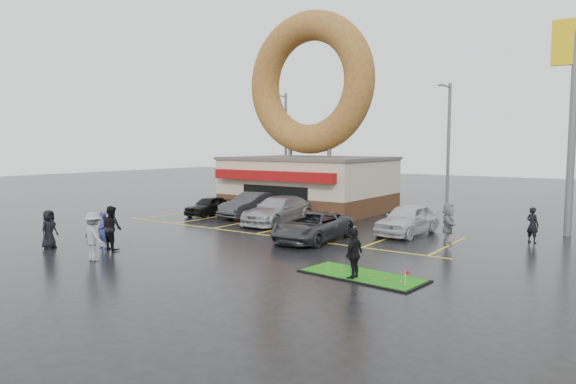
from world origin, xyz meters
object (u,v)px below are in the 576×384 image
Objects in this scene: shell_sign at (575,86)px; car_silver at (278,210)px; streetlight_mid at (448,141)px; dumpster at (258,197)px; putting_green at (362,275)px; streetlight_left at (285,142)px; person_cameraman at (354,254)px; car_dgrey at (253,205)px; person_blue at (103,230)px; car_white at (408,219)px; donut_shop at (309,146)px; car_grey at (313,226)px; car_black at (209,206)px.

car_silver is (-14.11, -5.16, -6.60)m from shell_sign.
streetlight_mid is 14.59m from dumpster.
streetlight_left is at bearing 131.11° from putting_green.
car_silver is 12.68m from person_cameraman.
shell_sign reaches higher than car_dgrey.
streetlight_left is at bearing 107.40° from person_blue.
dumpster is at bearing 162.88° from car_white.
person_blue is 11.59m from person_cameraman.
donut_shop is 7.69× the size of person_cameraman.
person_blue is (-6.53, -6.79, 0.12)m from car_grey.
dumpster is (-0.69, 5.89, 0.03)m from car_black.
streetlight_left is 28.28m from putting_green.
shell_sign is at bearing -18.99° from streetlight_left.
car_dgrey is at bearing -121.50° from streetlight_mid.
car_white is (9.37, -5.29, -3.69)m from donut_shop.
shell_sign is at bearing 10.38° from car_black.
donut_shop is 1.50× the size of streetlight_left.
shell_sign is 14.50m from car_grey.
dumpster is at bearing 129.64° from car_dgrey.
car_white is at bearing -169.06° from person_cameraman.
car_dgrey is (-0.92, -4.97, -3.68)m from donut_shop.
car_silver is at bearing -18.76° from car_dgrey.
streetlight_left reaches higher than putting_green.
putting_green is (11.50, 2.21, -0.77)m from person_blue.
donut_shop is 1.27× the size of shell_sign.
car_white is at bearing 1.93° from car_dgrey.
car_black is 13.19m from car_white.
shell_sign is 18.59m from car_dgrey.
car_dgrey is at bearing 94.77° from person_blue.
shell_sign is 23.21m from person_blue.
car_black is at bearing 151.71° from putting_green.
car_black is 5.93m from dumpster.
car_dgrey is at bearing 155.96° from car_silver.
person_blue is at bearing -82.63° from person_cameraman.
streetlight_mid is at bearing 74.51° from person_blue.
car_white reaches higher than car_grey.
person_blue is (-0.18, -16.26, -3.66)m from donut_shop.
donut_shop is at bearing 83.29° from car_dgrey.
shell_sign is 6.59× the size of person_blue.
car_dgrey is at bearing -178.11° from car_white.
streetlight_mid is at bearing 49.17° from dumpster.
person_cameraman is 0.39× the size of putting_green.
car_white is at bearing -79.86° from streetlight_mid.
putting_green is at bearing -109.65° from shell_sign.
person_blue is at bearing -106.51° from streetlight_mid.
shell_sign is 2.33× the size of car_white.
shell_sign is at bearing 38.29° from car_grey.
car_dgrey is 3.03m from car_silver.
person_blue is (3.63, -10.35, 0.19)m from car_black.
car_silver is at bearing -29.28° from dumpster.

